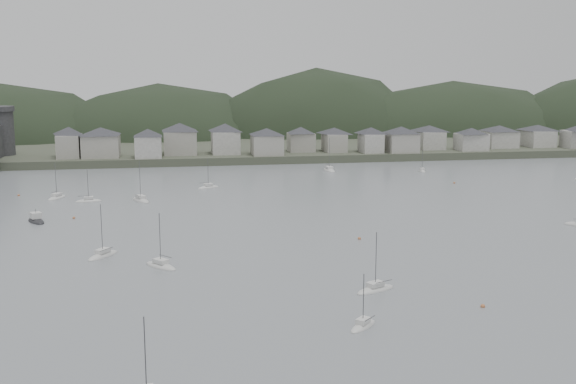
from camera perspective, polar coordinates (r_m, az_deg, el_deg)
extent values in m
plane|color=slate|center=(95.66, 8.08, -11.21)|extent=(900.00, 900.00, 0.00)
cube|color=#383D2D|center=(382.11, -5.83, 4.92)|extent=(900.00, 250.00, 3.00)
ellipsoid|color=black|center=(368.64, -22.97, 2.18)|extent=(138.98, 92.48, 81.13)
ellipsoid|color=black|center=(360.24, -10.66, 2.66)|extent=(132.08, 90.41, 79.74)
ellipsoid|color=black|center=(369.22, 2.34, 2.58)|extent=(133.88, 88.37, 101.41)
ellipsoid|color=black|center=(387.47, 13.46, 3.01)|extent=(165.81, 81.78, 82.55)
cylinder|color=#2D2D2F|center=(286.68, -22.96, 4.55)|extent=(10.00, 10.00, 17.00)
cube|color=gray|center=(270.43, -17.87, 3.69)|extent=(8.34, 12.91, 8.59)
pyramid|color=#2D2E32|center=(269.91, -17.93, 4.91)|extent=(15.78, 15.78, 3.01)
cube|color=gray|center=(268.48, -15.41, 3.74)|extent=(13.68, 13.35, 8.36)
pyramid|color=#2D2E32|center=(267.97, -15.46, 4.94)|extent=(20.07, 20.07, 2.93)
cube|color=gray|center=(262.16, -11.64, 3.72)|extent=(9.78, 10.20, 8.08)
pyramid|color=#2D2E32|center=(261.65, -11.68, 4.91)|extent=(14.83, 14.83, 2.83)
cube|color=gray|center=(271.64, -9.05, 4.12)|extent=(12.59, 13.33, 9.09)
pyramid|color=#2D2E32|center=(271.11, -9.08, 5.41)|extent=(19.24, 19.24, 3.18)
cube|color=gray|center=(271.03, -5.27, 4.16)|extent=(10.74, 12.17, 8.87)
pyramid|color=#2D2E32|center=(270.50, -5.29, 5.43)|extent=(17.01, 17.01, 3.10)
cube|color=gray|center=(266.38, -1.78, 3.97)|extent=(11.63, 12.09, 7.69)
pyramid|color=#2D2E32|center=(265.90, -1.79, 5.09)|extent=(17.61, 17.61, 2.69)
cube|color=gray|center=(277.49, 1.10, 4.19)|extent=(10.37, 9.35, 7.44)
pyramid|color=#2D2E32|center=(277.03, 1.10, 5.22)|extent=(14.65, 14.65, 2.60)
cube|color=gray|center=(278.08, 3.91, 4.16)|extent=(8.24, 12.20, 7.22)
pyramid|color=#2D2E32|center=(277.64, 3.92, 5.16)|extent=(15.17, 15.17, 2.53)
cube|color=gray|center=(276.74, 6.96, 4.10)|extent=(8.06, 10.91, 7.46)
pyramid|color=#2D2E32|center=(276.29, 6.99, 5.14)|extent=(14.08, 14.08, 2.61)
cube|color=gray|center=(279.19, 9.48, 4.11)|extent=(11.73, 11.78, 7.66)
pyramid|color=#2D2E32|center=(278.73, 9.51, 5.17)|extent=(17.46, 17.46, 2.68)
cube|color=gray|center=(293.96, 11.75, 4.29)|extent=(10.19, 13.02, 7.33)
pyramid|color=#2D2E32|center=(293.54, 11.78, 5.25)|extent=(17.23, 17.23, 2.57)
cube|color=gray|center=(291.85, 15.12, 4.07)|extent=(11.70, 9.81, 6.88)
pyramid|color=#2D2E32|center=(291.44, 15.16, 4.98)|extent=(15.97, 15.97, 2.41)
cube|color=gray|center=(307.19, 17.27, 4.26)|extent=(12.83, 12.48, 7.00)
pyramid|color=#2D2E32|center=(306.80, 17.32, 5.13)|extent=(18.79, 18.79, 2.45)
cube|color=gray|center=(316.46, 20.19, 4.25)|extent=(11.07, 13.50, 6.97)
pyramid|color=#2D2E32|center=(316.08, 20.24, 5.09)|extent=(18.25, 18.25, 2.44)
ellipsoid|color=beige|center=(207.93, -6.70, 0.35)|extent=(7.41, 5.24, 1.43)
cube|color=silver|center=(207.77, -6.71, 0.62)|extent=(2.94, 2.52, 0.70)
cylinder|color=#3F3F42|center=(207.22, -6.73, 1.61)|extent=(0.12, 0.12, 8.93)
cylinder|color=#3F3F42|center=(208.18, -7.04, 0.79)|extent=(2.92, 1.53, 0.10)
ellipsoid|color=beige|center=(124.91, -10.62, -6.18)|extent=(6.87, 7.56, 1.55)
cube|color=silver|center=(124.62, -10.64, -5.71)|extent=(3.05, 3.18, 0.70)
cylinder|color=#3F3F42|center=(123.64, -10.69, -3.95)|extent=(0.12, 0.12, 9.70)
cylinder|color=#3F3F42|center=(125.51, -10.23, -5.32)|extent=(2.31, 2.75, 0.10)
ellipsoid|color=beige|center=(192.29, -16.38, -0.77)|extent=(7.18, 2.97, 1.40)
cube|color=silver|center=(192.11, -16.40, -0.48)|extent=(2.60, 1.79, 0.70)
cylinder|color=#3F3F42|center=(191.54, -16.45, 0.56)|extent=(0.12, 0.12, 8.73)
cylinder|color=#3F3F42|center=(192.30, -16.77, -0.32)|extent=(3.14, 0.44, 0.10)
ellipsoid|color=beige|center=(199.93, -18.82, -0.50)|extent=(5.47, 8.27, 1.58)
cube|color=silver|center=(199.74, -18.84, -0.19)|extent=(2.70, 3.23, 0.70)
cylinder|color=#3F3F42|center=(199.12, -18.91, 0.94)|extent=(0.12, 0.12, 9.89)
cylinder|color=#3F3F42|center=(201.01, -18.95, 0.02)|extent=(1.51, 3.31, 0.10)
ellipsoid|color=beige|center=(243.86, 3.48, 1.80)|extent=(3.74, 9.48, 1.85)
cube|color=silver|center=(243.69, 3.48, 2.09)|extent=(2.31, 3.40, 0.70)
cylinder|color=#3F3F42|center=(243.09, 3.49, 3.19)|extent=(0.12, 0.12, 11.58)
cylinder|color=#3F3F42|center=(245.25, 3.42, 2.27)|extent=(0.45, 4.16, 0.10)
ellipsoid|color=beige|center=(95.46, 6.30, -11.18)|extent=(5.56, 5.51, 1.19)
cube|color=silver|center=(95.14, 6.32, -10.68)|extent=(2.39, 2.39, 0.70)
cylinder|color=#3F3F42|center=(94.15, 6.35, -8.99)|extent=(0.12, 0.12, 7.41)
cylinder|color=#3F3F42|center=(94.49, 6.90, -10.48)|extent=(1.97, 1.94, 0.10)
ellipsoid|color=beige|center=(110.76, 7.34, -8.19)|extent=(7.86, 5.40, 1.51)
cube|color=silver|center=(110.44, 7.35, -7.67)|extent=(3.10, 2.63, 0.70)
cylinder|color=#3F3F42|center=(109.35, 7.39, -5.76)|extent=(0.12, 0.12, 9.43)
cylinder|color=#3F3F42|center=(110.11, 8.06, -7.44)|extent=(3.12, 1.54, 0.10)
ellipsoid|color=beige|center=(134.41, -15.27, -5.22)|extent=(6.64, 7.97, 1.59)
cube|color=silver|center=(134.13, -15.29, -4.77)|extent=(3.03, 3.28, 0.70)
cylinder|color=#3F3F42|center=(133.20, -15.37, -3.09)|extent=(0.12, 0.12, 9.93)
cylinder|color=#3F3F42|center=(132.79, -14.99, -4.66)|extent=(2.13, 2.99, 0.10)
cylinder|color=#3F3F42|center=(74.69, -11.88, -13.54)|extent=(0.12, 0.12, 9.28)
ellipsoid|color=beige|center=(189.84, -12.26, -0.72)|extent=(6.30, 9.05, 1.74)
cube|color=silver|center=(189.64, -12.27, -0.38)|extent=(3.05, 3.58, 0.70)
cylinder|color=#3F3F42|center=(188.92, -12.32, 0.94)|extent=(0.12, 0.12, 10.88)
cylinder|color=#3F3F42|center=(188.18, -12.50, -0.29)|extent=(1.80, 3.57, 0.10)
ellipsoid|color=beige|center=(246.44, 11.18, 1.72)|extent=(2.71, 6.17, 1.19)
cube|color=silver|center=(246.31, 11.18, 1.92)|extent=(1.59, 2.25, 0.70)
cylinder|color=#3F3F42|center=(245.93, 11.21, 2.61)|extent=(0.12, 0.12, 7.46)
cylinder|color=#3F3F42|center=(247.17, 11.07, 2.08)|extent=(0.47, 2.67, 0.10)
ellipsoid|color=black|center=(170.05, -20.38, -2.35)|extent=(6.09, 8.39, 1.75)
cube|color=silver|center=(169.75, -20.41, -1.85)|extent=(3.05, 3.12, 1.40)
cylinder|color=#3F3F42|center=(169.58, -20.42, -1.55)|extent=(0.10, 0.10, 1.20)
sphere|color=#B0653A|center=(143.64, 6.01, -3.91)|extent=(0.70, 0.70, 0.70)
sphere|color=#B0653A|center=(170.97, -17.53, -2.09)|extent=(0.70, 0.70, 0.70)
sphere|color=#B0653A|center=(106.49, 16.03, -9.20)|extent=(0.70, 0.70, 0.70)
sphere|color=#B0653A|center=(207.94, -21.67, -0.26)|extent=(0.70, 0.70, 0.70)
sphere|color=#B0653A|center=(221.65, 13.78, 0.75)|extent=(0.70, 0.70, 0.70)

